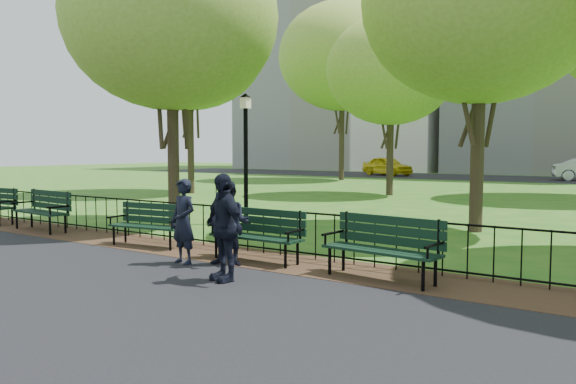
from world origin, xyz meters
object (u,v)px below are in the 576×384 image
Objects in this scene: person_right at (223,227)px; taxi at (387,166)px; park_bench_right_a at (384,241)px; person_left at (183,221)px; tree_near_e at (481,2)px; tree_far_w at (342,56)px; tree_far_c at (391,70)px; park_bench_left_a at (150,220)px; park_bench_left_b at (44,206)px; person_mid at (230,223)px; tree_mid_w at (189,44)px; tree_near_w at (171,19)px; lamppost at (246,153)px; park_bench_main at (243,226)px.

taxi is at bearing 129.69° from person_right.
person_left reaches higher than park_bench_right_a.
tree_near_e reaches higher than person_left.
tree_near_e is 0.69× the size of tree_far_w.
park_bench_left_a is at bearing -85.17° from tree_far_c.
park_bench_left_b is 6.69m from person_mid.
park_bench_left_b is (-3.94, 0.07, 0.07)m from park_bench_left_a.
park_bench_right_a is at bearing -66.45° from tree_far_c.
tree_mid_w is at bearing 149.99° from park_bench_right_a.
tree_near_w is at bearing 122.50° from person_mid.
park_bench_left_a is 2.14m from person_left.
tree_far_w is (0.32, 14.13, 1.33)m from tree_mid_w.
park_bench_left_a is 1.18× the size of person_left.
park_bench_left_a is 15.98m from tree_mid_w.
taxi reaches higher than park_bench_left_b.
person_left is 1.02× the size of person_mid.
tree_near_w is at bearing 143.13° from person_left.
park_bench_left_a is 0.22× the size of tree_near_e.
tree_far_c is at bearing 120.42° from park_bench_right_a.
park_bench_left_b is 0.55× the size of lamppost.
tree_near_w is 7.91m from tree_near_e.
park_bench_right_a is at bearing -10.94° from person_mid.
person_left is at bearing -158.99° from park_bench_right_a.
taxi reaches higher than park_bench_main.
lamppost is at bearing 102.86° from person_mid.
park_bench_right_a is 2.54m from person_right.
park_bench_right_a is at bearing 4.41° from park_bench_left_b.
tree_far_c is 0.68× the size of tree_far_w.
tree_near_e is 31.03m from taxi.
tree_mid_w reaches higher than tree_near_w.
park_bench_left_b is 0.17× the size of tree_far_w.
park_bench_right_a reaches higher than park_bench_main.
person_left is 35.85m from taxi.
tree_near_e is at bearing 96.55° from person_right.
tree_far_c reaches higher than person_mid.
taxi is (-0.16, 7.82, -7.49)m from tree_far_w.
park_bench_left_b is at bearing -172.86° from person_right.
park_bench_left_a is at bearing -130.07° from tree_near_e.
tree_far_w is 29.47m from person_mid.
park_bench_main reaches higher than park_bench_left_a.
person_left is (2.53, -5.00, -1.19)m from lamppost.
person_left reaches higher than taxi.
person_left is (5.85, -1.01, 0.14)m from park_bench_left_b.
tree_near_w is 0.80× the size of tree_mid_w.
lamppost is 2.14× the size of person_right.
tree_near_w reaches higher than park_bench_right_a.
person_mid is at bearing -34.88° from tree_near_w.
park_bench_left_a is 5.42m from park_bench_right_a.
tree_far_c reaches higher than park_bench_right_a.
person_right reaches higher than park_bench_left_b.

